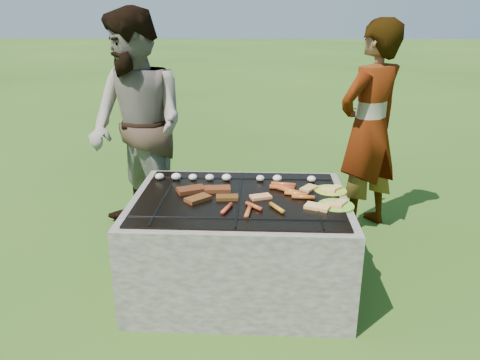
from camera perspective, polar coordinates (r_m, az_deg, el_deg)
The scene contains 10 objects.
lawn at distance 3.09m, azimuth -0.05°, elevation -12.64°, with size 60.00×60.00×0.00m, color #224711.
fire_pit at distance 2.95m, azimuth -0.05°, elevation -8.00°, with size 1.30×1.00×0.62m.
mushrooms at distance 3.07m, azimuth -2.03°, elevation 0.32°, with size 1.06×0.06×0.04m.
pork_slabs at distance 2.85m, azimuth -4.20°, elevation -1.54°, with size 0.40×0.30×0.03m.
sausages at distance 2.78m, azimuth 4.46°, elevation -2.00°, with size 0.54×0.53×0.03m.
bread_on_grate at distance 2.78m, azimuth 7.03°, elevation -2.24°, with size 0.47×0.43×0.02m.
plate_far at distance 2.96m, azimuth 10.98°, elevation -1.27°, with size 0.25×0.25×0.03m.
plate_near at distance 2.74m, azimuth 11.62°, elevation -3.06°, with size 0.24×0.24×0.03m.
cook at distance 3.75m, azimuth 15.47°, elevation 6.05°, with size 0.59×0.39×1.63m, color gray.
bystander at distance 3.55m, azimuth -12.37°, elevation 6.22°, with size 0.83×0.65×1.70m, color gray.
Camera 1 is at (0.13, -2.61, 1.65)m, focal length 35.00 mm.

